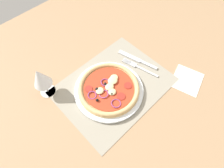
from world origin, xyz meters
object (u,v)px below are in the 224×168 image
object	(u,v)px
plate	(109,90)
pizza	(109,88)
wine_glass	(40,78)
napkin	(187,80)
knife	(137,60)
fork	(138,67)

from	to	relation	value
plate	pizza	distance (cm)	1.75
pizza	wine_glass	xyz separation A→B (cm)	(-18.43, 18.03, 7.56)
pizza	wine_glass	world-z (taller)	wine_glass
wine_glass	napkin	xyz separation A→B (cm)	(47.00, -37.86, -10.18)
knife	napkin	distance (cm)	23.93
fork	wine_glass	bearing A→B (deg)	50.26
plate	knife	xyz separation A→B (cm)	(21.01, 2.87, -0.40)
plate	pizza	xyz separation A→B (cm)	(-0.00, -0.00, 1.75)
fork	wine_glass	xyz separation A→B (cm)	(-36.64, 18.24, 9.74)
knife	wine_glass	bearing A→B (deg)	54.82
wine_glass	napkin	world-z (taller)	wine_glass
pizza	knife	bearing A→B (deg)	7.79
knife	napkin	size ratio (longest dim) A/B	1.49
plate	pizza	size ratio (longest dim) A/B	1.14
fork	pizza	bearing A→B (deg)	76.09
knife	wine_glass	xyz separation A→B (cm)	(-39.44, 15.16, 9.71)
pizza	napkin	size ratio (longest dim) A/B	1.91
plate	fork	xyz separation A→B (cm)	(18.21, -0.20, -0.43)
fork	napkin	bearing A→B (deg)	-165.44
wine_glass	pizza	bearing A→B (deg)	-44.38
fork	knife	world-z (taller)	knife
plate	napkin	bearing A→B (deg)	-34.76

